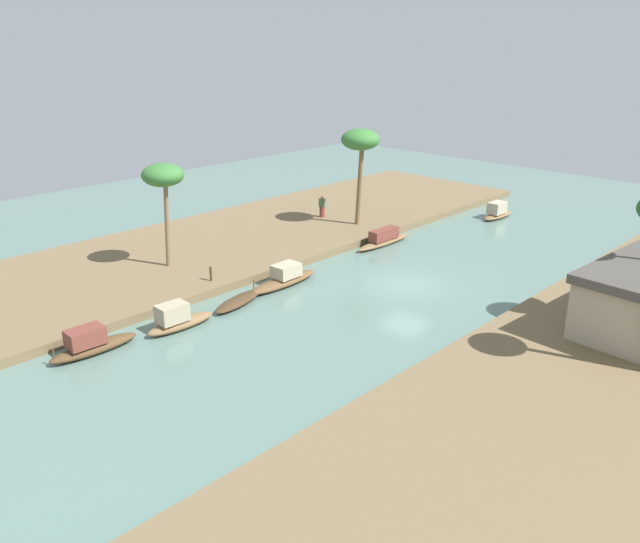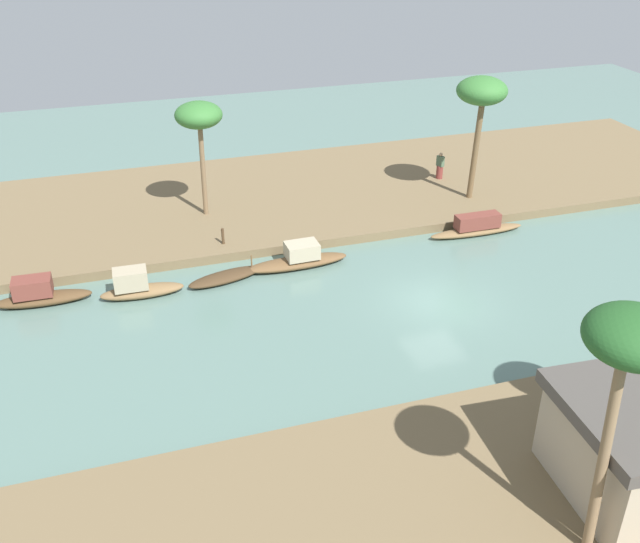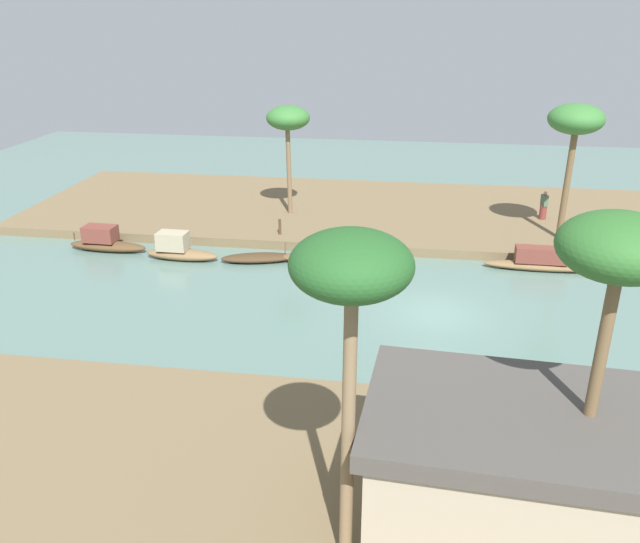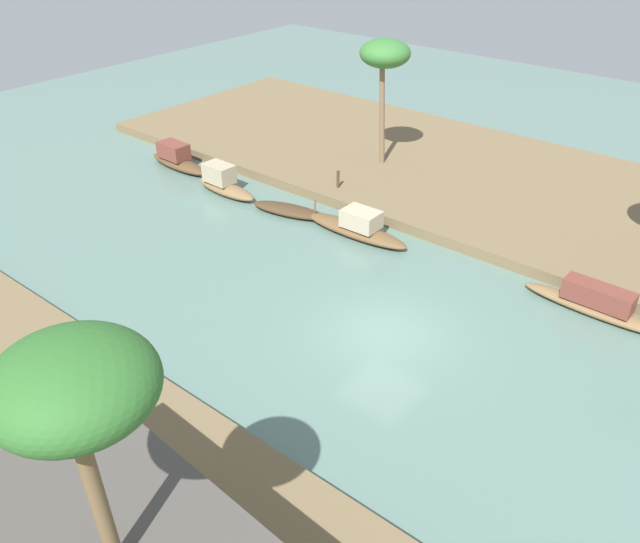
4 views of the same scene
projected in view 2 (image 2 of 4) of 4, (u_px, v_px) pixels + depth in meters
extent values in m
plane|color=slate|center=(437.00, 302.00, 31.74)|extent=(74.31, 74.31, 0.00)
cube|color=brown|center=(340.00, 189.00, 42.66)|extent=(47.92, 13.37, 0.47)
cube|color=brown|center=(638.00, 523.00, 20.59)|extent=(47.92, 13.37, 0.47)
ellipsoid|color=brown|center=(477.00, 231.00, 37.68)|extent=(5.25, 0.95, 0.41)
cube|color=brown|center=(478.00, 221.00, 37.40)|extent=(2.39, 0.79, 0.73)
ellipsoid|color=brown|center=(142.00, 291.00, 32.08)|extent=(3.70, 1.12, 0.52)
cube|color=tan|center=(130.00, 279.00, 31.64)|extent=(1.49, 0.99, 0.88)
ellipsoid|color=brown|center=(297.00, 263.00, 34.48)|extent=(5.06, 1.27, 0.50)
cube|color=tan|center=(302.00, 250.00, 34.25)|extent=(1.58, 1.12, 0.74)
cylinder|color=brown|center=(252.00, 261.00, 33.62)|extent=(0.07, 0.07, 0.57)
ellipsoid|color=#47331E|center=(225.00, 277.00, 33.32)|extent=(3.78, 1.87, 0.42)
ellipsoid|color=brown|center=(43.00, 299.00, 31.50)|extent=(4.17, 1.17, 0.52)
cube|color=brown|center=(32.00, 287.00, 31.11)|extent=(1.66, 1.02, 0.79)
cylinder|color=brown|center=(439.00, 172.00, 43.40)|extent=(0.49, 0.49, 0.78)
cube|color=#4C664C|center=(440.00, 161.00, 43.06)|extent=(0.38, 0.51, 0.62)
sphere|color=tan|center=(441.00, 154.00, 42.86)|extent=(0.21, 0.21, 0.21)
cylinder|color=#4C3823|center=(223.00, 236.00, 35.57)|extent=(0.14, 0.14, 0.84)
cylinder|color=brown|center=(475.00, 151.00, 39.53)|extent=(0.32, 0.65, 5.60)
ellipsoid|color=#387533|center=(482.00, 91.00, 37.92)|extent=(2.70, 2.70, 1.49)
cylinder|color=#7F6647|center=(203.00, 171.00, 37.62)|extent=(0.26, 0.65, 5.03)
ellipsoid|color=#387533|center=(198.00, 115.00, 36.18)|extent=(2.42, 2.42, 1.33)
cylinder|color=#7F6647|center=(604.00, 456.00, 18.17)|extent=(0.28, 0.65, 6.32)
ellipsoid|color=#235623|center=(634.00, 336.00, 16.42)|extent=(2.35, 2.35, 1.29)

